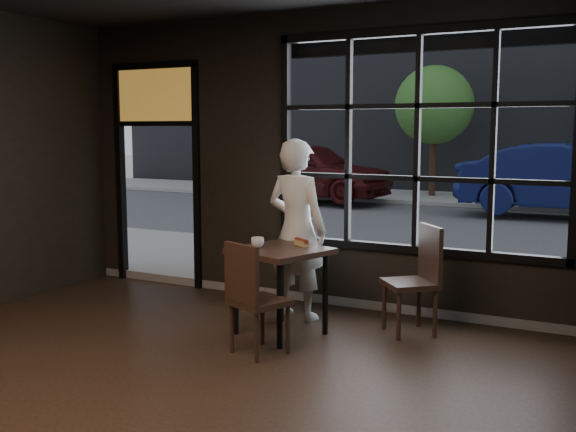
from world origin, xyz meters
The scene contains 13 objects.
floor centered at (0.00, 0.00, -0.01)m, with size 6.00×7.00×0.02m, color black.
window_frame centered at (1.20, 3.50, 1.80)m, with size 3.06×0.12×2.28m, color black.
stained_transom centered at (-2.10, 3.50, 2.35)m, with size 1.20×0.06×0.70m, color orange.
street_asphalt centered at (0.00, 24.00, -0.02)m, with size 60.00×41.00×0.04m, color #545456.
cafe_table centered at (0.27, 2.29, 0.42)m, with size 0.77×0.77×0.83m, color black.
chair_near centered at (0.37, 1.72, 0.49)m, with size 0.43×0.43×0.98m, color black.
chair_window centered at (1.35, 2.88, 0.52)m, with size 0.45×0.45×1.03m, color black.
man centered at (0.15, 2.87, 0.92)m, with size 0.67×0.44×1.84m, color silver.
hotdog centered at (0.39, 2.51, 0.86)m, with size 0.20×0.08×0.06m, color tan, non-canonical shape.
cup centered at (0.06, 2.23, 0.88)m, with size 0.12×0.12×0.10m, color silver.
navy_car centered at (1.94, 12.34, 0.87)m, with size 1.62×4.65×1.53m, color #0E1542.
maroon_car centered at (-4.52, 12.81, 0.86)m, with size 1.79×4.46×1.52m, color #400E0F.
tree_left centered at (-1.83, 15.16, 2.57)m, with size 2.14×2.14×3.65m.
Camera 1 is at (3.19, -3.18, 1.94)m, focal length 42.00 mm.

